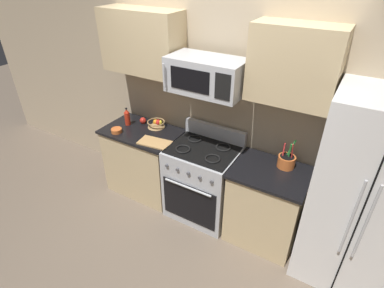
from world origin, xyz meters
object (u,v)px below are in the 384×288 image
(range_oven, at_px, (203,181))
(cutting_board, at_px, (155,143))
(refrigerator, at_px, (362,198))
(prep_bowl, at_px, (117,130))
(apple_loose, at_px, (143,120))
(utensil_crock, at_px, (286,161))
(bottle_hot_sauce, at_px, (127,117))
(fruit_basket, at_px, (156,124))
(microwave, at_px, (206,75))

(range_oven, xyz_separation_m, cutting_board, (-0.55, -0.16, 0.44))
(range_oven, distance_m, refrigerator, 1.65)
(prep_bowl, bearing_deg, refrigerator, 3.68)
(apple_loose, relative_size, prep_bowl, 0.60)
(refrigerator, distance_m, cutting_board, 2.13)
(utensil_crock, xyz_separation_m, bottle_hot_sauce, (-1.98, -0.12, 0.04))
(refrigerator, height_order, fruit_basket, refrigerator)
(cutting_board, bearing_deg, range_oven, 16.38)
(cutting_board, distance_m, prep_bowl, 0.55)
(range_oven, bearing_deg, cutting_board, -163.62)
(fruit_basket, height_order, prep_bowl, fruit_basket)
(microwave, relative_size, cutting_board, 2.02)
(refrigerator, distance_m, fruit_basket, 2.35)
(refrigerator, xyz_separation_m, fruit_basket, (-2.34, 0.19, 0.01))
(cutting_board, bearing_deg, refrigerator, 3.85)
(apple_loose, height_order, bottle_hot_sauce, bottle_hot_sauce)
(cutting_board, bearing_deg, utensil_crock, 12.48)
(range_oven, bearing_deg, refrigerator, -0.63)
(refrigerator, height_order, cutting_board, refrigerator)
(microwave, distance_m, fruit_basket, 1.11)
(utensil_crock, relative_size, cutting_board, 0.84)
(utensil_crock, height_order, fruit_basket, utensil_crock)
(microwave, bearing_deg, apple_loose, 172.14)
(refrigerator, xyz_separation_m, cutting_board, (-2.12, -0.14, -0.02))
(refrigerator, bearing_deg, microwave, 178.41)
(apple_loose, relative_size, bottle_hot_sauce, 0.35)
(utensil_crock, bearing_deg, bottle_hot_sauce, -176.58)
(microwave, relative_size, utensil_crock, 2.41)
(refrigerator, distance_m, bottle_hot_sauce, 2.69)
(range_oven, relative_size, microwave, 1.45)
(microwave, distance_m, cutting_board, 1.01)
(refrigerator, bearing_deg, fruit_basket, 175.43)
(fruit_basket, bearing_deg, bottle_hot_sauce, -158.86)
(utensil_crock, bearing_deg, prep_bowl, -170.13)
(range_oven, xyz_separation_m, microwave, (-0.00, 0.03, 1.28))
(range_oven, bearing_deg, microwave, 90.04)
(fruit_basket, xyz_separation_m, prep_bowl, (-0.33, -0.36, -0.02))
(cutting_board, bearing_deg, microwave, 18.92)
(apple_loose, distance_m, cutting_board, 0.53)
(apple_loose, distance_m, prep_bowl, 0.37)
(microwave, bearing_deg, cutting_board, -161.08)
(fruit_basket, relative_size, cutting_board, 0.60)
(apple_loose, bearing_deg, range_oven, -9.40)
(range_oven, height_order, bottle_hot_sauce, bottle_hot_sauce)
(refrigerator, height_order, utensil_crock, refrigerator)
(range_oven, xyz_separation_m, bottle_hot_sauce, (-1.11, 0.03, 0.54))
(microwave, distance_m, apple_loose, 1.26)
(apple_loose, relative_size, cutting_board, 0.21)
(apple_loose, bearing_deg, refrigerator, -3.99)
(utensil_crock, distance_m, fruit_basket, 1.63)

